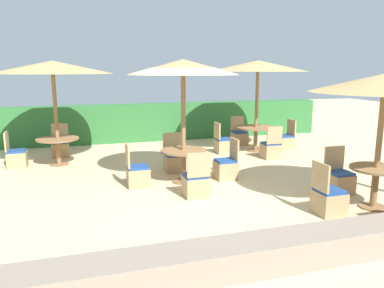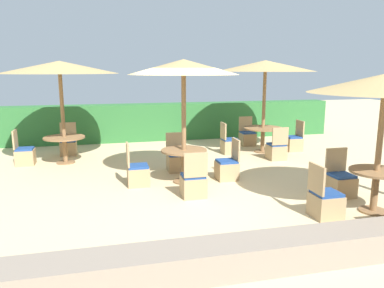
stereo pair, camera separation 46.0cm
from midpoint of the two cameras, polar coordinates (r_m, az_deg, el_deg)
name	(u,v)px [view 1 (the left image)]	position (r m, az deg, el deg)	size (l,w,h in m)	color
ground_plane	(201,193)	(7.67, -0.41, -7.47)	(40.00, 40.00, 0.00)	#D1BA8C
hedge_row	(147,122)	(13.29, -7.87, 3.32)	(13.00, 0.70, 1.28)	#2D6B33
stone_border	(275,252)	(5.01, 9.83, -15.91)	(10.00, 0.56, 0.39)	gray
parasol_back_right	(258,66)	(11.35, 8.86, 11.62)	(2.91, 2.91, 2.72)	olive
round_table_back_right	(256,132)	(11.50, 8.57, 1.89)	(1.16, 1.16, 0.75)	olive
patio_chair_back_right_north	(239,137)	(12.50, 6.16, 1.10)	(0.46, 0.46, 0.93)	tan
patio_chair_back_right_south	(270,149)	(10.68, 10.67, -0.79)	(0.46, 0.46, 0.93)	tan
patio_chair_back_right_east	(285,141)	(11.99, 12.98, 0.43)	(0.46, 0.46, 0.93)	tan
patio_chair_back_right_west	(223,144)	(11.19, 3.57, -0.07)	(0.46, 0.46, 0.93)	tan
parasol_back_left	(52,68)	(10.23, -21.74, 10.77)	(2.99, 2.99, 2.68)	olive
round_table_back_left	(58,144)	(10.41, -20.96, 0.02)	(1.07, 1.07, 0.71)	olive
patio_chair_back_left_north	(60,147)	(11.46, -20.51, -0.50)	(0.46, 0.46, 0.93)	tan
patio_chair_back_left_west	(16,157)	(10.65, -26.33, -1.84)	(0.46, 0.46, 0.93)	tan
round_table_front_right	(376,178)	(7.38, 24.59, -4.75)	(0.91, 0.91, 0.75)	olive
patio_chair_front_right_north	(339,180)	(8.08, 19.96, -5.24)	(0.46, 0.46, 0.93)	tan
patio_chair_front_right_west	(328,200)	(6.86, 18.24, -8.07)	(0.46, 0.46, 0.93)	tan
parasol_center	(183,68)	(8.01, -3.05, 11.53)	(2.36, 2.36, 2.68)	olive
round_table_center	(183,157)	(8.24, -2.91, -2.04)	(1.01, 1.01, 0.74)	olive
patio_chair_center_south	(196,184)	(7.38, -1.22, -6.09)	(0.46, 0.46, 0.93)	tan
patio_chair_center_west	(137,174)	(8.14, -9.96, -4.59)	(0.46, 0.46, 0.93)	tan
patio_chair_center_north	(174,161)	(9.22, -4.18, -2.57)	(0.46, 0.46, 0.93)	tan
patio_chair_center_east	(226,168)	(8.58, 3.70, -3.61)	(0.46, 0.46, 0.93)	tan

